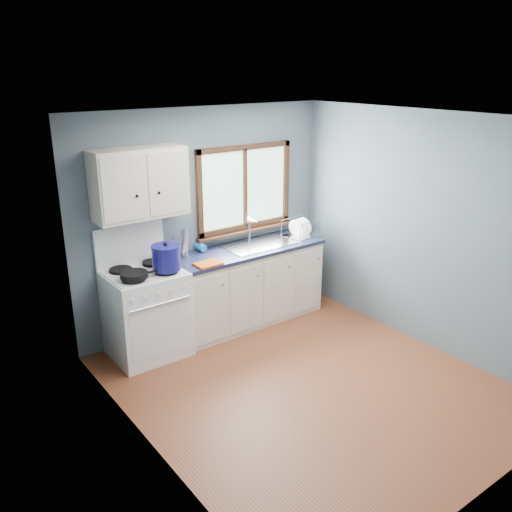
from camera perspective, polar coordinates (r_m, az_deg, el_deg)
floor at (r=5.39m, az=5.43°, el=-13.40°), size 3.20×3.60×0.02m
ceiling at (r=4.55m, az=6.46°, el=14.31°), size 3.20×3.60×0.02m
wall_back at (r=6.22m, az=-5.39°, el=3.89°), size 3.20×0.02×2.50m
wall_front at (r=3.82m, az=24.64°, el=-8.22°), size 3.20×0.02×2.50m
wall_left at (r=4.00m, az=-11.54°, el=-5.48°), size 0.02×3.60×2.50m
wall_right at (r=5.99m, az=17.40°, el=2.47°), size 0.02×3.60×2.50m
gas_range at (r=5.78m, az=-11.47°, el=-5.66°), size 0.76×0.69×1.36m
base_cabinets at (r=6.43m, az=-0.96°, el=-3.43°), size 1.85×0.60×0.88m
countertop at (r=6.25m, az=-0.98°, el=0.70°), size 1.89×0.64×0.04m
sink at (r=6.36m, az=0.33°, el=0.67°), size 0.84×0.46×0.44m
window at (r=6.41m, az=-1.17°, el=6.54°), size 1.36×0.10×1.03m
upper_cabinets at (r=5.54m, az=-12.13°, el=7.49°), size 0.95×0.35×0.70m
skillet at (r=5.39m, az=-12.69°, el=-1.95°), size 0.42×0.31×0.05m
stockpot at (r=5.50m, az=-9.44°, el=-0.14°), size 0.36×0.36×0.29m
utensil_crock at (r=5.96m, az=-8.81°, el=0.59°), size 0.14×0.14×0.41m
thermos at (r=5.93m, az=-7.54°, el=1.34°), size 0.10×0.10×0.32m
soap_bottle at (r=6.06m, az=-5.51°, el=1.40°), size 0.09×0.09×0.24m
dish_towel at (r=5.73m, az=-5.07°, el=-0.83°), size 0.28×0.20×0.02m
dish_rack at (r=6.70m, az=4.72°, el=2.63°), size 0.47×0.39×0.22m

